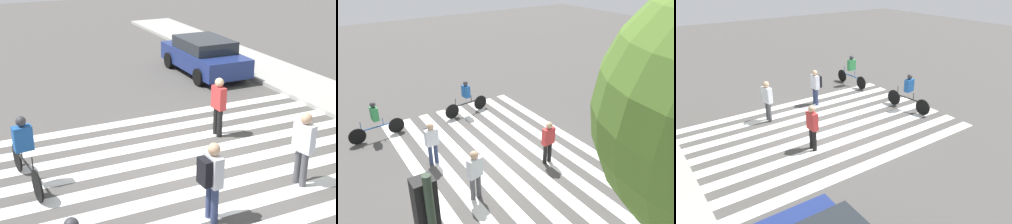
# 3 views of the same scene
# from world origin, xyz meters

# --- Properties ---
(ground_plane) EXTENTS (60.00, 60.00, 0.00)m
(ground_plane) POSITION_xyz_m (0.00, 0.00, 0.00)
(ground_plane) COLOR #4C4947
(crosswalk_stripes) EXTENTS (6.48, 10.00, 0.01)m
(crosswalk_stripes) POSITION_xyz_m (-0.00, 0.00, 0.00)
(crosswalk_stripes) COLOR white
(crosswalk_stripes) RESTS_ON ground_plane
(pedestrian_adult_tall_backpack) EXTENTS (0.47, 0.25, 1.65)m
(pedestrian_adult_tall_backpack) POSITION_xyz_m (-1.14, 1.19, 0.93)
(pedestrian_adult_tall_backpack) COLOR black
(pedestrian_adult_tall_backpack) RESTS_ON ground_plane
(pedestrian_adult_blue_shirt) EXTENTS (0.51, 0.31, 1.71)m
(pedestrian_adult_blue_shirt) POSITION_xyz_m (1.95, 1.49, 0.96)
(pedestrian_adult_blue_shirt) COLOR #4C4C51
(pedestrian_adult_blue_shirt) RESTS_ON ground_plane
(pedestrian_child_with_backpack) EXTENTS (0.46, 0.39, 1.65)m
(pedestrian_child_with_backpack) POSITION_xyz_m (2.34, -1.03, 0.96)
(pedestrian_child_with_backpack) COLOR navy
(pedestrian_child_with_backpack) RESTS_ON ground_plane
(cyclist_near_curb) EXTENTS (2.27, 0.43, 1.64)m
(cyclist_near_curb) POSITION_xyz_m (-0.54, -4.02, 0.87)
(cyclist_near_curb) COLOR black
(cyclist_near_curb) RESTS_ON ground_plane
(cyclist_far_lane) EXTENTS (2.25, 0.41, 1.62)m
(cyclist_far_lane) POSITION_xyz_m (3.58, -3.96, 0.87)
(cyclist_far_lane) COLOR black
(cyclist_far_lane) RESTS_ON ground_plane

